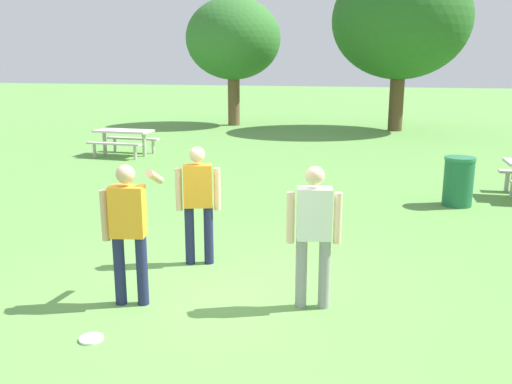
{
  "coord_description": "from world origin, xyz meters",
  "views": [
    {
      "loc": [
        2.17,
        -5.73,
        2.72
      ],
      "look_at": [
        0.26,
        1.27,
        1.0
      ],
      "focal_mm": 38.19,
      "sensor_mm": 36.0,
      "label": 1
    }
  ],
  "objects_px": {
    "person_bystander": "(198,198)",
    "tree_broad_center": "(401,20)",
    "picnic_table_far": "(124,137)",
    "frisbee": "(91,339)",
    "person_thrower": "(314,228)",
    "tree_tall_left": "(233,39)",
    "trash_can_beside_table": "(458,181)",
    "person_catcher": "(129,224)"
  },
  "relations": [
    {
      "from": "person_thrower",
      "to": "picnic_table_far",
      "type": "distance_m",
      "value": 11.47
    },
    {
      "from": "picnic_table_far",
      "to": "tree_tall_left",
      "type": "bearing_deg",
      "value": 85.47
    },
    {
      "from": "person_catcher",
      "to": "tree_tall_left",
      "type": "distance_m",
      "value": 18.88
    },
    {
      "from": "frisbee",
      "to": "trash_can_beside_table",
      "type": "xyz_separation_m",
      "value": [
        3.99,
        6.62,
        0.47
      ]
    },
    {
      "from": "person_bystander",
      "to": "tree_broad_center",
      "type": "bearing_deg",
      "value": 82.26
    },
    {
      "from": "person_thrower",
      "to": "tree_broad_center",
      "type": "bearing_deg",
      "value": 88.35
    },
    {
      "from": "frisbee",
      "to": "picnic_table_far",
      "type": "bearing_deg",
      "value": 116.9
    },
    {
      "from": "person_thrower",
      "to": "person_catcher",
      "type": "height_order",
      "value": "same"
    },
    {
      "from": "trash_can_beside_table",
      "to": "tree_broad_center",
      "type": "distance_m",
      "value": 12.89
    },
    {
      "from": "frisbee",
      "to": "trash_can_beside_table",
      "type": "distance_m",
      "value": 7.75
    },
    {
      "from": "person_bystander",
      "to": "picnic_table_far",
      "type": "distance_m",
      "value": 9.65
    },
    {
      "from": "person_bystander",
      "to": "tree_broad_center",
      "type": "height_order",
      "value": "tree_broad_center"
    },
    {
      "from": "picnic_table_far",
      "to": "tree_broad_center",
      "type": "height_order",
      "value": "tree_broad_center"
    },
    {
      "from": "frisbee",
      "to": "tree_tall_left",
      "type": "height_order",
      "value": "tree_tall_left"
    },
    {
      "from": "picnic_table_far",
      "to": "tree_tall_left",
      "type": "xyz_separation_m",
      "value": [
        0.69,
        8.76,
        3.16
      ]
    },
    {
      "from": "person_catcher",
      "to": "frisbee",
      "type": "distance_m",
      "value": 1.3
    },
    {
      "from": "person_thrower",
      "to": "tree_broad_center",
      "type": "height_order",
      "value": "tree_broad_center"
    },
    {
      "from": "tree_tall_left",
      "to": "trash_can_beside_table",
      "type": "bearing_deg",
      "value": -55.55
    },
    {
      "from": "frisbee",
      "to": "person_thrower",
      "type": "bearing_deg",
      "value": 33.74
    },
    {
      "from": "person_thrower",
      "to": "trash_can_beside_table",
      "type": "relative_size",
      "value": 1.71
    },
    {
      "from": "tree_tall_left",
      "to": "picnic_table_far",
      "type": "bearing_deg",
      "value": -94.53
    },
    {
      "from": "frisbee",
      "to": "tree_broad_center",
      "type": "xyz_separation_m",
      "value": [
        2.52,
        18.83,
        4.35
      ]
    },
    {
      "from": "person_thrower",
      "to": "trash_can_beside_table",
      "type": "height_order",
      "value": "person_thrower"
    },
    {
      "from": "person_thrower",
      "to": "tree_broad_center",
      "type": "xyz_separation_m",
      "value": [
        0.5,
        17.48,
        3.42
      ]
    },
    {
      "from": "frisbee",
      "to": "tree_broad_center",
      "type": "relative_size",
      "value": 0.04
    },
    {
      "from": "trash_can_beside_table",
      "to": "tree_tall_left",
      "type": "height_order",
      "value": "tree_tall_left"
    },
    {
      "from": "person_thrower",
      "to": "person_catcher",
      "type": "xyz_separation_m",
      "value": [
        -2.03,
        -0.46,
        0.02
      ]
    },
    {
      "from": "trash_can_beside_table",
      "to": "tree_tall_left",
      "type": "distance_m",
      "value": 15.38
    },
    {
      "from": "picnic_table_far",
      "to": "tree_broad_center",
      "type": "relative_size",
      "value": 0.26
    },
    {
      "from": "person_thrower",
      "to": "tree_tall_left",
      "type": "relative_size",
      "value": 0.3
    },
    {
      "from": "person_bystander",
      "to": "picnic_table_far",
      "type": "height_order",
      "value": "person_bystander"
    },
    {
      "from": "person_bystander",
      "to": "trash_can_beside_table",
      "type": "xyz_separation_m",
      "value": [
        3.72,
        4.31,
        -0.46
      ]
    },
    {
      "from": "person_catcher",
      "to": "frisbee",
      "type": "height_order",
      "value": "person_catcher"
    },
    {
      "from": "person_catcher",
      "to": "trash_can_beside_table",
      "type": "height_order",
      "value": "person_catcher"
    },
    {
      "from": "person_catcher",
      "to": "trash_can_beside_table",
      "type": "distance_m",
      "value": 7.0
    },
    {
      "from": "person_thrower",
      "to": "person_catcher",
      "type": "distance_m",
      "value": 2.08
    },
    {
      "from": "person_thrower",
      "to": "person_bystander",
      "type": "xyz_separation_m",
      "value": [
        -1.74,
        0.97,
        0.0
      ]
    },
    {
      "from": "person_bystander",
      "to": "picnic_table_far",
      "type": "xyz_separation_m",
      "value": [
        -5.48,
        7.94,
        -0.38
      ]
    },
    {
      "from": "frisbee",
      "to": "tree_tall_left",
      "type": "xyz_separation_m",
      "value": [
        -4.51,
        19.02,
        3.71
      ]
    },
    {
      "from": "picnic_table_far",
      "to": "trash_can_beside_table",
      "type": "height_order",
      "value": "trash_can_beside_table"
    },
    {
      "from": "person_bystander",
      "to": "person_thrower",
      "type": "bearing_deg",
      "value": -29.04
    },
    {
      "from": "frisbee",
      "to": "person_bystander",
      "type": "bearing_deg",
      "value": 83.17
    }
  ]
}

